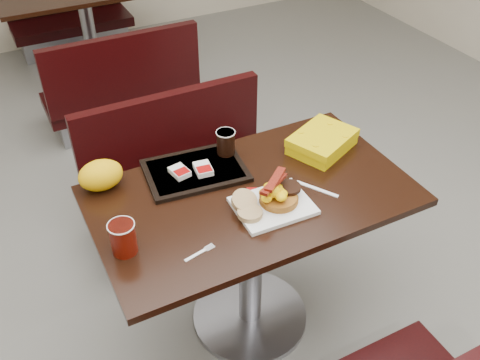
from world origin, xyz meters
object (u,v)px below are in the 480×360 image
platter (273,206)px  paper_bag (101,175)px  hashbrown_sleeve_right (203,169)px  clamshell (322,141)px  coffee_cup_near (123,238)px  hashbrown_sleeve_left (180,172)px  bench_far_s (117,77)px  fork (195,255)px  pancake_stack (279,198)px  tray (195,171)px  bench_far_n (69,8)px  knife (317,189)px  coffee_cup_far (226,142)px  table_near (251,261)px  table_far (90,37)px  bench_near_n (187,174)px

platter → paper_bag: (-0.52, 0.40, 0.05)m
hashbrown_sleeve_right → clamshell: bearing=0.9°
coffee_cup_near → hashbrown_sleeve_left: 0.42m
bench_far_s → fork: 2.16m
bench_far_s → pancake_stack: bearing=-88.4°
bench_far_s → tray: (-0.14, -1.69, 0.40)m
hashbrown_sleeve_right → platter: bearing=-56.0°
bench_far_n → knife: bearing=-86.1°
coffee_cup_far → clamshell: (0.38, -0.13, -0.03)m
tray → hashbrown_sleeve_left: hashbrown_sleeve_left is taller
table_near → platter: (0.03, -0.11, 0.38)m
platter → hashbrown_sleeve_left: hashbrown_sleeve_left is taller
table_far → fork: fork is taller
table_far → clamshell: clamshell is taller
hashbrown_sleeve_left → paper_bag: bearing=154.1°
table_near → bench_far_s: table_near is taller
table_far → coffee_cup_far: 2.39m
table_far → coffee_cup_far: size_ratio=11.88×
bench_far_n → hashbrown_sleeve_left: size_ratio=12.41×
table_far → hashbrown_sleeve_right: size_ratio=14.10×
hashbrown_sleeve_right → coffee_cup_far: size_ratio=0.84×
bench_far_s → platter: size_ratio=3.64×
bench_far_s → pancake_stack: (0.05, -2.00, 0.42)m
bench_far_n → platter: size_ratio=3.64×
hashbrown_sleeve_right → coffee_cup_near: bearing=-139.3°
fork → hashbrown_sleeve_right: bearing=50.4°
table_near → bench_near_n: 0.70m
table_near → knife: 0.45m
tray → hashbrown_sleeve_right: size_ratio=4.55×
bench_near_n → bench_far_s: size_ratio=1.00×
coffee_cup_near → paper_bag: size_ratio=0.70×
table_far → knife: (0.23, -2.69, 0.38)m
table_far → hashbrown_sleeve_left: 2.43m
platter → fork: 0.36m
bench_near_n → clamshell: (0.40, -0.58, 0.43)m
platter → hashbrown_sleeve_right: 0.33m
bench_far_n → knife: size_ratio=5.73×
bench_far_n → hashbrown_sleeve_right: hashbrown_sleeve_right is taller
table_far → clamshell: bearing=-80.9°
bench_near_n → hashbrown_sleeve_right: size_ratio=11.75×
table_far → fork: bearing=-96.5°
pancake_stack → coffee_cup_far: size_ratio=1.43×
hashbrown_sleeve_left → paper_bag: paper_bag is taller
coffee_cup_near → hashbrown_sleeve_right: bearing=33.1°
clamshell → fork: bearing=-179.4°
bench_far_n → fork: 3.54m
knife → coffee_cup_far: (-0.21, 0.35, 0.07)m
pancake_stack → coffee_cup_near: coffee_cup_near is taller
hashbrown_sleeve_left → bench_far_n: bearing=75.7°
clamshell → paper_bag: bearing=145.6°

